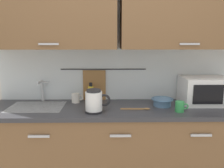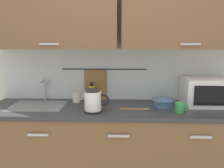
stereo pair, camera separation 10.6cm
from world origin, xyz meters
The scene contains 10 objects.
counter_unit centered at (-0.01, 0.30, 0.46)m, with size 2.53×0.64×0.90m.
back_wall_assembly centered at (0.00, 0.53, 1.52)m, with size 3.70×0.41×2.50m.
sink_faucet centered at (-0.80, 0.53, 1.04)m, with size 0.09×0.17×0.22m.
microwave centered at (0.87, 0.41, 1.04)m, with size 0.46×0.35×0.27m.
electric_kettle centered at (-0.23, 0.14, 1.00)m, with size 0.23×0.16×0.21m.
dish_soap_bottle centered at (-0.29, 0.52, 0.99)m, with size 0.06×0.06×0.20m.
mug_near_sink centered at (-0.44, 0.47, 0.95)m, with size 0.12×0.08×0.09m.
mixing_bowl centered at (0.43, 0.33, 0.94)m, with size 0.21×0.21×0.08m.
mug_by_kettle centered at (0.54, 0.14, 0.95)m, with size 0.12×0.08×0.09m.
wooden_spoon centered at (0.18, 0.22, 0.91)m, with size 0.28×0.04×0.01m.
Camera 2 is at (0.01, -1.83, 1.54)m, focal length 36.90 mm.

